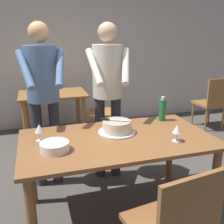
% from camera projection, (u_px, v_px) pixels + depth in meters
% --- Properties ---
extents(ground_plane, '(14.00, 14.00, 0.00)m').
position_uv_depth(ground_plane, '(117.00, 211.00, 2.43)').
color(ground_plane, '#4C4742').
extents(back_wall, '(10.00, 0.12, 2.70)m').
position_uv_depth(back_wall, '(70.00, 49.00, 4.50)').
color(back_wall, beige).
rests_on(back_wall, ground_plane).
extents(main_dining_table, '(1.63, 0.90, 0.75)m').
position_uv_depth(main_dining_table, '(118.00, 149.00, 2.24)').
color(main_dining_table, brown).
rests_on(main_dining_table, ground_plane).
extents(cake_on_platter, '(0.34, 0.34, 0.11)m').
position_uv_depth(cake_on_platter, '(117.00, 127.00, 2.31)').
color(cake_on_platter, silver).
rests_on(cake_on_platter, main_dining_table).
extents(cake_knife, '(0.25, 0.15, 0.02)m').
position_uv_depth(cake_knife, '(109.00, 120.00, 2.31)').
color(cake_knife, silver).
rests_on(cake_knife, cake_on_platter).
extents(plate_stack, '(0.22, 0.22, 0.07)m').
position_uv_depth(plate_stack, '(55.00, 147.00, 1.95)').
color(plate_stack, white).
rests_on(plate_stack, main_dining_table).
extents(wine_glass_near, '(0.08, 0.08, 0.14)m').
position_uv_depth(wine_glass_near, '(177.00, 130.00, 2.11)').
color(wine_glass_near, silver).
rests_on(wine_glass_near, main_dining_table).
extents(wine_glass_far, '(0.08, 0.08, 0.14)m').
position_uv_depth(wine_glass_far, '(39.00, 129.00, 2.12)').
color(wine_glass_far, silver).
rests_on(wine_glass_far, main_dining_table).
extents(water_bottle, '(0.07, 0.07, 0.25)m').
position_uv_depth(water_bottle, '(162.00, 110.00, 2.62)').
color(water_bottle, '#1E6B38').
rests_on(water_bottle, main_dining_table).
extents(person_cutting_cake, '(0.46, 0.57, 1.72)m').
position_uv_depth(person_cutting_cake, '(108.00, 85.00, 2.75)').
color(person_cutting_cake, '#2D2D38').
rests_on(person_cutting_cake, ground_plane).
extents(person_standing_beside, '(0.47, 0.56, 1.72)m').
position_uv_depth(person_standing_beside, '(43.00, 89.00, 2.59)').
color(person_standing_beside, '#2D2D38').
rests_on(person_standing_beside, ground_plane).
extents(background_table, '(1.00, 0.70, 0.74)m').
position_uv_depth(background_table, '(53.00, 103.00, 3.97)').
color(background_table, '#9E6633').
rests_on(background_table, ground_plane).
extents(background_chair_0, '(0.53, 0.53, 0.90)m').
position_uv_depth(background_chair_0, '(108.00, 109.00, 4.00)').
color(background_chair_0, '#9E6633').
rests_on(background_chair_0, ground_plane).
extents(background_chair_1, '(0.46, 0.46, 0.90)m').
position_uv_depth(background_chair_1, '(212.00, 101.00, 4.44)').
color(background_chair_1, '#9E6633').
rests_on(background_chair_1, ground_plane).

